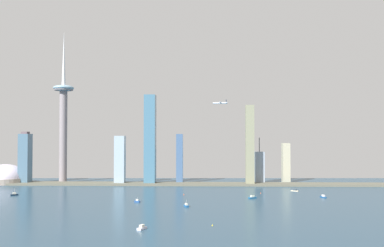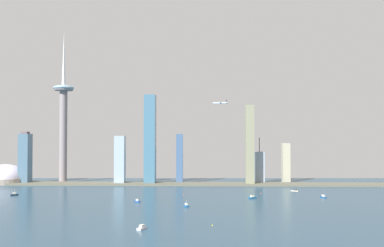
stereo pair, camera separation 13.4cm
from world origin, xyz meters
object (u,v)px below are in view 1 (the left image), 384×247
object	(u,v)px
channel_buoy_2	(261,193)
boat_0	(142,228)
skyscraper_1	(259,167)
observation_tower	(63,114)
skyscraper_0	(286,163)
boat_3	(295,190)
skyscraper_2	(120,160)
skyscraper_5	(25,158)
boat_4	(14,194)
boat_7	(252,197)
stadium_dome	(5,178)
boat_5	(323,197)
skyscraper_4	(250,145)
skyscraper_6	(180,159)
airplane	(220,103)
boat_2	(137,201)
channel_buoy_1	(184,194)
skyscraper_3	(150,139)
boat_6	(186,205)
channel_buoy_0	(212,225)

from	to	relation	value
channel_buoy_2	boat_0	bearing A→B (deg)	-118.97
skyscraper_1	observation_tower	bearing A→B (deg)	-179.54
skyscraper_0	boat_3	world-z (taller)	skyscraper_0
skyscraper_0	skyscraper_2	world-z (taller)	skyscraper_2
skyscraper_5	boat_4	bearing A→B (deg)	-72.19
observation_tower	boat_7	xyz separation A→B (m)	(366.77, -211.30, -140.46)
observation_tower	stadium_dome	size ratio (longest dim) A/B	3.60
skyscraper_5	boat_5	xyz separation A→B (m)	(550.38, -178.32, -49.57)
skyscraper_4	skyscraper_6	size ratio (longest dim) A/B	1.57
skyscraper_6	airplane	bearing A→B (deg)	-23.91
skyscraper_6	boat_2	xyz separation A→B (m)	(-46.07, -249.99, -48.49)
boat_7	boat_3	bearing A→B (deg)	-163.11
channel_buoy_1	boat_4	bearing A→B (deg)	-176.77
boat_5	airplane	size ratio (longest dim) A/B	0.53
stadium_dome	skyscraper_5	size ratio (longest dim) A/B	0.83
skyscraper_6	boat_0	distance (m)	435.72
boat_3	boat_4	world-z (taller)	boat_4
skyscraper_0	boat_7	bearing A→B (deg)	-111.74
skyscraper_5	skyscraper_6	bearing A→B (deg)	2.45
observation_tower	skyscraper_3	size ratio (longest dim) A/B	1.76
skyscraper_1	airplane	xyz separation A→B (m)	(-81.19, -44.66, 128.41)
stadium_dome	boat_5	xyz separation A→B (m)	(593.72, -184.13, -8.82)
skyscraper_3	boat_4	xyz separation A→B (m)	(-198.65, -170.89, -87.47)
boat_3	skyscraper_5	bearing A→B (deg)	-161.30
observation_tower	skyscraper_6	distance (m)	258.02
skyscraper_1	boat_3	world-z (taller)	skyscraper_1
skyscraper_6	channel_buoy_2	xyz separation A→B (m)	(145.47, -148.48, -48.85)
skyscraper_1	skyscraper_3	xyz separation A→B (m)	(-220.55, -23.15, 57.02)
stadium_dome	boat_2	size ratio (longest dim) A/B	9.81
skyscraper_1	skyscraper_5	size ratio (longest dim) A/B	0.88
skyscraper_1	boat_0	world-z (taller)	skyscraper_1
observation_tower	channel_buoy_2	bearing A→B (deg)	-21.73
stadium_dome	boat_7	world-z (taller)	stadium_dome
skyscraper_0	boat_7	world-z (taller)	skyscraper_0
skyscraper_2	boat_0	bearing A→B (deg)	-75.64
observation_tower	skyscraper_6	xyz separation A→B (m)	(240.96, -5.53, -92.09)
boat_0	boat_6	world-z (taller)	boat_6
skyscraper_3	boat_0	size ratio (longest dim) A/B	13.06
skyscraper_6	boat_2	bearing A→B (deg)	-100.44
skyscraper_1	channel_buoy_2	bearing A→B (deg)	-96.07
airplane	skyscraper_2	bearing A→B (deg)	3.52
boat_0	boat_5	xyz separation A→B (m)	(250.11, 241.20, -0.19)
observation_tower	boat_2	world-z (taller)	observation_tower
skyscraper_2	boat_3	world-z (taller)	skyscraper_2
channel_buoy_2	skyscraper_1	bearing A→B (deg)	83.93
channel_buoy_2	airplane	bearing A→B (deg)	119.80
channel_buoy_0	boat_5	bearing A→B (deg)	51.34
boat_3	boat_7	xyz separation A→B (m)	(-83.33, -91.64, 0.39)
boat_6	channel_buoy_0	size ratio (longest dim) A/B	6.50
boat_6	skyscraper_1	bearing A→B (deg)	131.62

